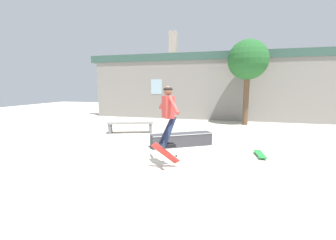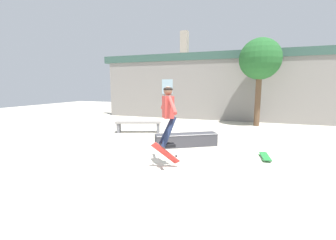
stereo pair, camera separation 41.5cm
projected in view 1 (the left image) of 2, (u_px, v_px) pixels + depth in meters
ground_plane at (176, 166)px, 5.71m from camera, size 40.00×40.00×0.00m
building_backdrop at (207, 85)px, 13.38m from camera, size 15.25×0.52×5.26m
tree_right at (248, 61)px, 11.34m from camera, size 2.02×2.02×4.34m
park_bench at (130, 125)px, 9.64m from camera, size 1.98×1.05×0.50m
skate_ledge at (181, 140)px, 7.55m from camera, size 2.00×1.45×0.44m
skater at (168, 111)px, 5.37m from camera, size 0.81×1.20×1.46m
skateboard_flipping at (166, 153)px, 5.51m from camera, size 0.69×0.41×0.63m
skateboard_resting at (260, 154)px, 6.45m from camera, size 0.29×0.81×0.08m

